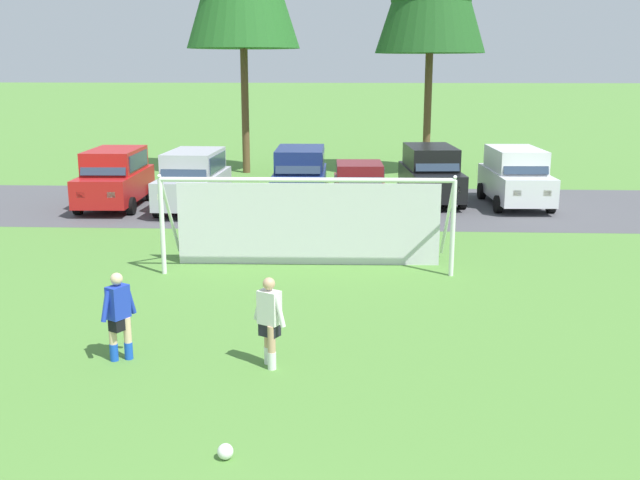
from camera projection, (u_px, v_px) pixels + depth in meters
name	position (u px, v px, depth m)	size (l,w,h in m)	color
ground_plane	(305.00, 258.00, 20.35)	(400.00, 400.00, 0.00)	#518438
parking_lot_strip	(319.00, 206.00, 27.82)	(52.00, 8.40, 0.01)	#4C4C51
soccer_ball	(225.00, 452.00, 9.95)	(0.22, 0.22, 0.22)	white
soccer_goal	(308.00, 219.00, 19.19)	(7.46, 2.11, 2.57)	white
player_midfield_center	(270.00, 322.00, 12.85)	(0.64, 0.50, 1.64)	tan
player_defender_far	(119.00, 317.00, 13.14)	(0.51, 0.63, 1.64)	beige
parked_car_slot_far_left	(115.00, 178.00, 27.37)	(2.27, 4.67, 2.16)	red
parked_car_slot_left	(194.00, 180.00, 26.88)	(2.25, 4.66, 2.16)	#B2B2BC
parked_car_slot_center_left	(300.00, 176.00, 27.75)	(2.21, 4.64, 2.16)	navy
parked_car_slot_center	(359.00, 186.00, 26.93)	(2.17, 4.27, 1.72)	maroon
parked_car_slot_center_right	(431.00, 174.00, 28.38)	(2.41, 4.73, 2.16)	black
parked_car_slot_right	(516.00, 176.00, 27.68)	(2.30, 4.68, 2.16)	silver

